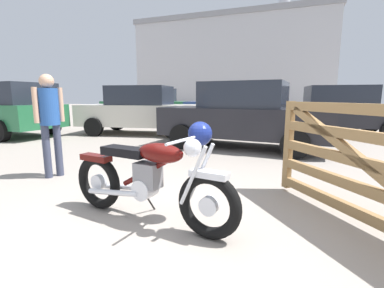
{
  "coord_description": "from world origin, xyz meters",
  "views": [
    {
      "loc": [
        0.99,
        -2.23,
        1.31
      ],
      "look_at": [
        -0.03,
        1.5,
        0.64
      ],
      "focal_mm": 25.51,
      "sensor_mm": 36.0,
      "label": 1
    }
  ],
  "objects_px": {
    "vintage_motorcycle": "(152,177)",
    "blue_hatchback_right": "(225,104)",
    "silver_sedan_mid": "(244,115)",
    "red_hatchback_near": "(145,103)",
    "dark_sedan_left": "(141,110)",
    "pale_sedan_back": "(337,111)",
    "bystander": "(49,115)"
  },
  "relations": [
    {
      "from": "vintage_motorcycle",
      "to": "blue_hatchback_right",
      "type": "xyz_separation_m",
      "value": [
        -0.96,
        11.39,
        0.43
      ]
    },
    {
      "from": "silver_sedan_mid",
      "to": "red_hatchback_near",
      "type": "xyz_separation_m",
      "value": [
        -5.86,
        6.62,
        0.1
      ]
    },
    {
      "from": "dark_sedan_left",
      "to": "pale_sedan_back",
      "type": "distance_m",
      "value": 6.77
    },
    {
      "from": "red_hatchback_near",
      "to": "blue_hatchback_right",
      "type": "bearing_deg",
      "value": 2.83
    },
    {
      "from": "pale_sedan_back",
      "to": "red_hatchback_near",
      "type": "distance_m",
      "value": 9.38
    },
    {
      "from": "vintage_motorcycle",
      "to": "pale_sedan_back",
      "type": "distance_m",
      "value": 8.58
    },
    {
      "from": "bystander",
      "to": "dark_sedan_left",
      "type": "xyz_separation_m",
      "value": [
        -0.92,
        5.21,
        -0.18
      ]
    },
    {
      "from": "vintage_motorcycle",
      "to": "dark_sedan_left",
      "type": "bearing_deg",
      "value": 130.72
    },
    {
      "from": "bystander",
      "to": "pale_sedan_back",
      "type": "height_order",
      "value": "pale_sedan_back"
    },
    {
      "from": "red_hatchback_near",
      "to": "blue_hatchback_right",
      "type": "height_order",
      "value": "blue_hatchback_right"
    },
    {
      "from": "vintage_motorcycle",
      "to": "bystander",
      "type": "bearing_deg",
      "value": 167.94
    },
    {
      "from": "silver_sedan_mid",
      "to": "blue_hatchback_right",
      "type": "xyz_separation_m",
      "value": [
        -1.5,
        6.78,
        0.08
      ]
    },
    {
      "from": "dark_sedan_left",
      "to": "red_hatchback_near",
      "type": "height_order",
      "value": "red_hatchback_near"
    },
    {
      "from": "bystander",
      "to": "dark_sedan_left",
      "type": "bearing_deg",
      "value": -52.17
    },
    {
      "from": "bystander",
      "to": "blue_hatchback_right",
      "type": "relative_size",
      "value": 0.41
    },
    {
      "from": "blue_hatchback_right",
      "to": "bystander",
      "type": "bearing_deg",
      "value": 75.93
    },
    {
      "from": "bystander",
      "to": "pale_sedan_back",
      "type": "distance_m",
      "value": 8.82
    },
    {
      "from": "vintage_motorcycle",
      "to": "red_hatchback_near",
      "type": "relative_size",
      "value": 0.43
    },
    {
      "from": "dark_sedan_left",
      "to": "blue_hatchback_right",
      "type": "bearing_deg",
      "value": 61.58
    },
    {
      "from": "dark_sedan_left",
      "to": "blue_hatchback_right",
      "type": "distance_m",
      "value": 5.54
    },
    {
      "from": "bystander",
      "to": "silver_sedan_mid",
      "type": "relative_size",
      "value": 0.37
    },
    {
      "from": "red_hatchback_near",
      "to": "blue_hatchback_right",
      "type": "xyz_separation_m",
      "value": [
        4.36,
        0.16,
        -0.02
      ]
    },
    {
      "from": "vintage_motorcycle",
      "to": "bystander",
      "type": "relative_size",
      "value": 1.23
    },
    {
      "from": "dark_sedan_left",
      "to": "bystander",
      "type": "bearing_deg",
      "value": -85.03
    },
    {
      "from": "dark_sedan_left",
      "to": "blue_hatchback_right",
      "type": "relative_size",
      "value": 1.06
    },
    {
      "from": "dark_sedan_left",
      "to": "pale_sedan_back",
      "type": "xyz_separation_m",
      "value": [
        6.59,
        1.54,
        0.0
      ]
    },
    {
      "from": "silver_sedan_mid",
      "to": "vintage_motorcycle",
      "type": "bearing_deg",
      "value": 93.12
    },
    {
      "from": "pale_sedan_back",
      "to": "vintage_motorcycle",
      "type": "bearing_deg",
      "value": -115.45
    },
    {
      "from": "dark_sedan_left",
      "to": "silver_sedan_mid",
      "type": "bearing_deg",
      "value": -29.58
    },
    {
      "from": "silver_sedan_mid",
      "to": "bystander",
      "type": "bearing_deg",
      "value": 61.45
    },
    {
      "from": "pale_sedan_back",
      "to": "silver_sedan_mid",
      "type": "bearing_deg",
      "value": -133.63
    },
    {
      "from": "silver_sedan_mid",
      "to": "red_hatchback_near",
      "type": "relative_size",
      "value": 0.94
    }
  ]
}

